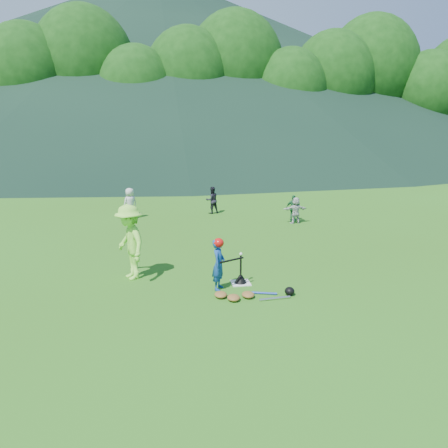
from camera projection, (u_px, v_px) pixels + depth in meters
The scene contains 15 objects.
ground at pixel (241, 283), 10.54m from camera, with size 120.00×120.00×0.00m, color #2E6216.
home_plate at pixel (241, 283), 10.54m from camera, with size 0.45×0.45×0.02m, color silver.
baseball at pixel (241, 254), 10.37m from camera, with size 0.08×0.08×0.08m, color white.
batter_child at pixel (219, 264), 10.05m from camera, with size 0.44×0.29×1.20m, color navy.
adult_coach at pixel (130, 242), 10.68m from camera, with size 1.20×0.69×1.86m, color #91EE46.
fielder_a at pixel (130, 203), 17.53m from camera, with size 0.61×0.40×1.25m, color silver.
fielder_b at pixel (212, 200), 18.57m from camera, with size 0.56×0.44×1.15m, color black.
fielder_c at pixel (294, 208), 17.11m from camera, with size 0.61×0.25×1.03m, color #1D6235.
fielder_d at pixel (296, 210), 16.73m from camera, with size 0.95×0.30×1.02m, color #BDBDBD.
batting_tee at pixel (241, 278), 10.51m from camera, with size 0.30×0.30×0.68m.
batter_gear at pixel (220, 244), 9.94m from camera, with size 0.72×0.30×0.56m.
equipment_pile at pixel (248, 295), 9.66m from camera, with size 1.80×0.56×0.19m.
outfield_fence at pixel (176, 160), 37.30m from camera, with size 70.07×0.08×1.33m.
tree_line at pixel (173, 75), 41.24m from camera, with size 70.04×11.40×14.82m.
distant_hills at pixel (120, 64), 84.63m from camera, with size 155.00×140.00×32.00m.
Camera 1 is at (-1.99, -9.75, 3.78)m, focal length 35.00 mm.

